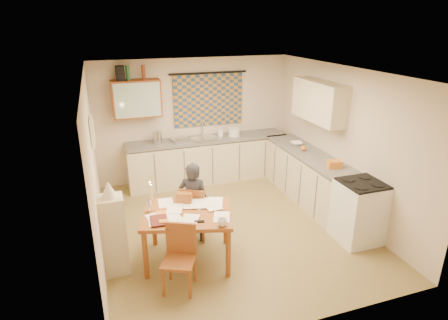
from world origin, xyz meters
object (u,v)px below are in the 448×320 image
object	(u,v)px
counter_right	(315,182)
shelf_stand	(114,235)
stove	(359,212)
dining_table	(189,236)
person	(194,202)
chair_far	(195,221)
counter_back	(208,160)

from	to	relation	value
counter_right	shelf_stand	size ratio (longest dim) A/B	2.68
stove	counter_right	bearing A→B (deg)	90.00
counter_right	stove	world-z (taller)	stove
stove	dining_table	bearing A→B (deg)	172.92
person	stove	bearing A→B (deg)	-170.57
person	dining_table	bearing A→B (deg)	95.66
shelf_stand	counter_right	bearing A→B (deg)	13.58
chair_far	person	distance (m)	0.37
counter_back	person	distance (m)	2.30
counter_back	shelf_stand	xyz separation A→B (m)	(-2.04, -2.56, 0.10)
dining_table	shelf_stand	world-z (taller)	shelf_stand
dining_table	shelf_stand	xyz separation A→B (m)	(-0.98, 0.06, 0.17)
counter_right	dining_table	xyz separation A→B (m)	(-2.56, -0.91, -0.07)
stove	chair_far	xyz separation A→B (m)	(-2.33, 0.86, -0.21)
dining_table	counter_back	bearing A→B (deg)	84.41
stove	dining_table	distance (m)	2.58
counter_back	person	world-z (taller)	person
counter_right	person	distance (m)	2.40
dining_table	person	size ratio (longest dim) A/B	1.10
chair_far	person	bearing A→B (deg)	91.43
counter_back	shelf_stand	bearing A→B (deg)	-128.59
counter_right	chair_far	distance (m)	2.36
counter_right	stove	xyz separation A→B (m)	(0.00, -1.23, 0.03)
stove	shelf_stand	xyz separation A→B (m)	(-3.54, 0.37, 0.07)
counter_right	person	bearing A→B (deg)	-169.82
counter_right	person	world-z (taller)	person
counter_right	stove	distance (m)	1.23
stove	chair_far	bearing A→B (deg)	159.66
counter_back	counter_right	world-z (taller)	same
counter_right	person	size ratio (longest dim) A/B	2.33
person	shelf_stand	bearing A→B (deg)	48.40
counter_back	dining_table	size ratio (longest dim) A/B	2.36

